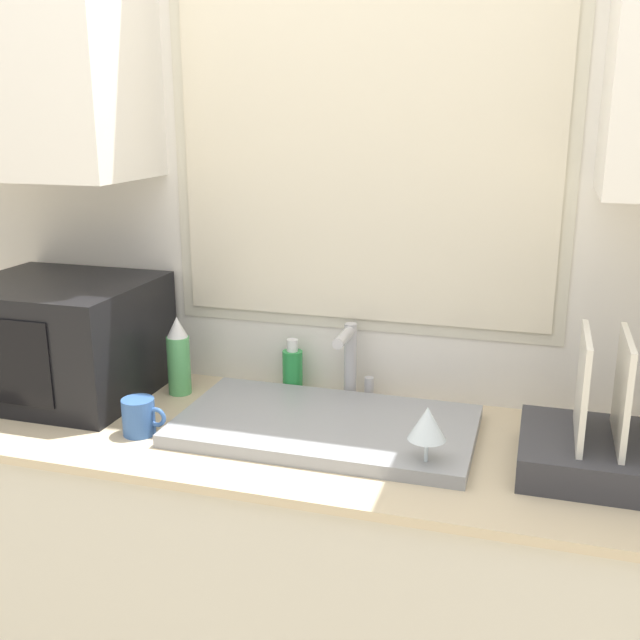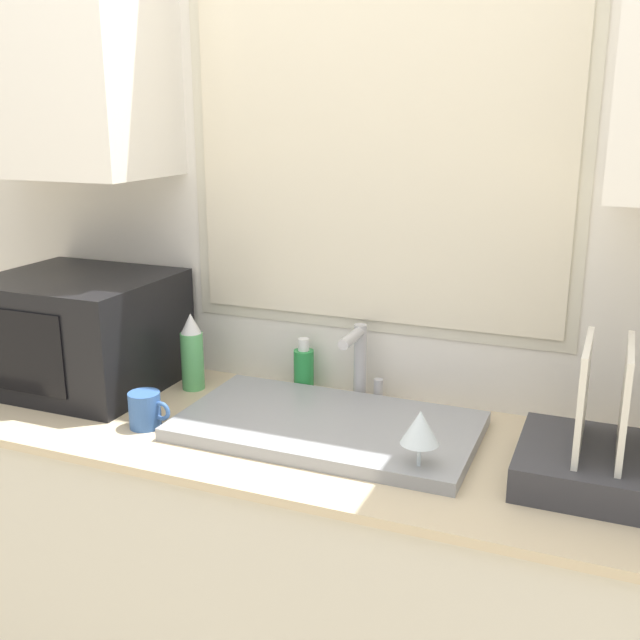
{
  "view_description": "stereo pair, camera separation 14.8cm",
  "coord_description": "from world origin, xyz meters",
  "px_view_note": "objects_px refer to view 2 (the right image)",
  "views": [
    {
      "loc": [
        0.43,
        -1.22,
        1.62
      ],
      "look_at": [
        -0.02,
        0.26,
        1.18
      ],
      "focal_mm": 42.0,
      "sensor_mm": 36.0,
      "label": 1
    },
    {
      "loc": [
        0.57,
        -1.17,
        1.62
      ],
      "look_at": [
        -0.02,
        0.26,
        1.18
      ],
      "focal_mm": 42.0,
      "sensor_mm": 36.0,
      "label": 2
    }
  ],
  "objects_px": {
    "dish_rack": "(618,458)",
    "microwave": "(81,331)",
    "mug_near_sink": "(146,410)",
    "faucet": "(360,358)",
    "wine_glass": "(420,430)",
    "spray_bottle": "(192,353)",
    "soap_bottle": "(304,369)"
  },
  "relations": [
    {
      "from": "faucet",
      "to": "microwave",
      "type": "distance_m",
      "value": 0.75
    },
    {
      "from": "faucet",
      "to": "spray_bottle",
      "type": "bearing_deg",
      "value": -169.86
    },
    {
      "from": "soap_bottle",
      "to": "microwave",
      "type": "bearing_deg",
      "value": -162.97
    },
    {
      "from": "spray_bottle",
      "to": "faucet",
      "type": "bearing_deg",
      "value": 10.14
    },
    {
      "from": "microwave",
      "to": "dish_rack",
      "type": "relative_size",
      "value": 1.2
    },
    {
      "from": "faucet",
      "to": "spray_bottle",
      "type": "height_order",
      "value": "spray_bottle"
    },
    {
      "from": "faucet",
      "to": "spray_bottle",
      "type": "distance_m",
      "value": 0.45
    },
    {
      "from": "wine_glass",
      "to": "soap_bottle",
      "type": "bearing_deg",
      "value": 138.22
    },
    {
      "from": "dish_rack",
      "to": "spray_bottle",
      "type": "relative_size",
      "value": 1.83
    },
    {
      "from": "microwave",
      "to": "wine_glass",
      "type": "distance_m",
      "value": 1.0
    },
    {
      "from": "microwave",
      "to": "wine_glass",
      "type": "relative_size",
      "value": 3.08
    },
    {
      "from": "dish_rack",
      "to": "mug_near_sink",
      "type": "height_order",
      "value": "dish_rack"
    },
    {
      "from": "faucet",
      "to": "wine_glass",
      "type": "xyz_separation_m",
      "value": [
        0.25,
        -0.35,
        -0.01
      ]
    },
    {
      "from": "microwave",
      "to": "wine_glass",
      "type": "xyz_separation_m",
      "value": [
        0.98,
        -0.19,
        -0.04
      ]
    },
    {
      "from": "spray_bottle",
      "to": "soap_bottle",
      "type": "distance_m",
      "value": 0.3
    },
    {
      "from": "spray_bottle",
      "to": "mug_near_sink",
      "type": "distance_m",
      "value": 0.27
    },
    {
      "from": "soap_bottle",
      "to": "mug_near_sink",
      "type": "xyz_separation_m",
      "value": [
        -0.25,
        -0.35,
        -0.02
      ]
    },
    {
      "from": "dish_rack",
      "to": "mug_near_sink",
      "type": "bearing_deg",
      "value": -173.89
    },
    {
      "from": "faucet",
      "to": "wine_glass",
      "type": "relative_size",
      "value": 1.34
    },
    {
      "from": "dish_rack",
      "to": "spray_bottle",
      "type": "distance_m",
      "value": 1.06
    },
    {
      "from": "microwave",
      "to": "soap_bottle",
      "type": "distance_m",
      "value": 0.6
    },
    {
      "from": "faucet",
      "to": "soap_bottle",
      "type": "relative_size",
      "value": 1.38
    },
    {
      "from": "microwave",
      "to": "dish_rack",
      "type": "xyz_separation_m",
      "value": [
        1.34,
        -0.07,
        -0.09
      ]
    },
    {
      "from": "soap_bottle",
      "to": "wine_glass",
      "type": "relative_size",
      "value": 0.97
    },
    {
      "from": "microwave",
      "to": "dish_rack",
      "type": "height_order",
      "value": "microwave"
    },
    {
      "from": "dish_rack",
      "to": "wine_glass",
      "type": "distance_m",
      "value": 0.39
    },
    {
      "from": "microwave",
      "to": "spray_bottle",
      "type": "bearing_deg",
      "value": 15.27
    },
    {
      "from": "mug_near_sink",
      "to": "soap_bottle",
      "type": "bearing_deg",
      "value": 55.1
    },
    {
      "from": "dish_rack",
      "to": "mug_near_sink",
      "type": "relative_size",
      "value": 3.58
    },
    {
      "from": "faucet",
      "to": "microwave",
      "type": "relative_size",
      "value": 0.44
    },
    {
      "from": "dish_rack",
      "to": "microwave",
      "type": "bearing_deg",
      "value": 177.0
    },
    {
      "from": "soap_bottle",
      "to": "wine_glass",
      "type": "distance_m",
      "value": 0.55
    }
  ]
}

